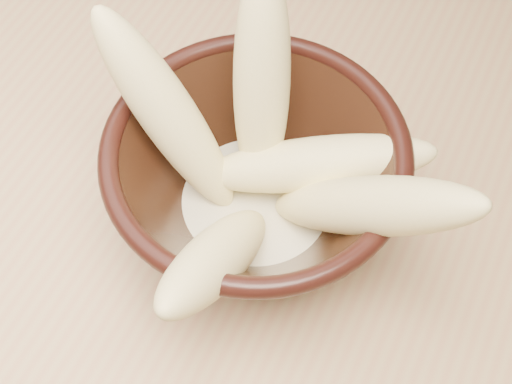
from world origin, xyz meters
TOP-DOWN VIEW (x-y plane):
  - table at (0.00, 0.00)m, footprint 1.20×0.80m
  - bowl at (0.14, -0.10)m, footprint 0.22×0.22m
  - milk_puddle at (0.14, -0.10)m, footprint 0.12×0.12m
  - banana_upright at (0.12, -0.06)m, footprint 0.08×0.11m
  - banana_left at (0.07, -0.11)m, footprint 0.14×0.06m
  - banana_right at (0.22, -0.11)m, footprint 0.17×0.07m
  - banana_across at (0.18, -0.08)m, footprint 0.18×0.11m
  - banana_front at (0.15, -0.18)m, footprint 0.04×0.15m

SIDE VIEW (x-z plane):
  - table at x=0.00m, z-range 0.30..1.05m
  - milk_puddle at x=0.14m, z-range 0.78..0.80m
  - bowl at x=0.14m, z-range 0.76..0.88m
  - banana_across at x=0.18m, z-range 0.80..0.88m
  - banana_front at x=0.15m, z-range 0.78..0.91m
  - banana_right at x=0.22m, z-range 0.78..0.94m
  - banana_left at x=0.07m, z-range 0.78..0.96m
  - banana_upright at x=0.12m, z-range 0.79..0.98m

